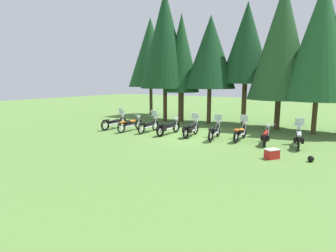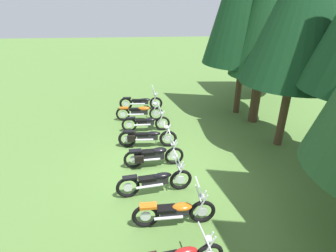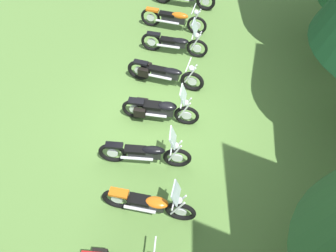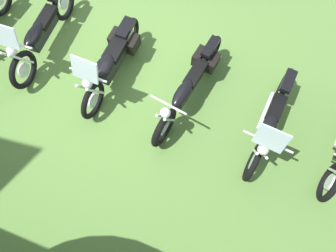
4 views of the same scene
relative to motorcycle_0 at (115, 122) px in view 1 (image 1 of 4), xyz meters
The scene contains 19 objects.
ground_plane 5.70m from the motorcycle_0, ahead, with size 80.00×80.00×0.00m, color #547A38.
motorcycle_0 is the anchor object (origin of this frame).
motorcycle_1 1.48m from the motorcycle_0, ahead, with size 0.62×2.36×1.00m.
motorcycle_2 2.73m from the motorcycle_0, ahead, with size 0.76×2.22×1.36m.
motorcycle_3 4.21m from the motorcycle_0, ahead, with size 0.62×2.40×1.01m.
motorcycle_4 5.66m from the motorcycle_0, ahead, with size 0.67×2.17×1.36m.
motorcycle_5 7.16m from the motorcycle_0, ahead, with size 0.77×2.36×1.37m.
motorcycle_6 8.53m from the motorcycle_0, ahead, with size 0.66×2.23×1.37m.
motorcycle_7 9.91m from the motorcycle_0, ahead, with size 0.77×2.17×0.99m.
motorcycle_8 11.45m from the motorcycle_0, ahead, with size 0.77×2.39×1.38m.
pine_tree_0 9.35m from the motorcycle_0, 106.55° to the left, with size 4.12×4.12×8.91m.
pine_tree_1 7.94m from the motorcycle_0, 80.74° to the left, with size 3.98×3.98×10.28m.
pine_tree_2 7.69m from the motorcycle_0, 69.44° to the left, with size 2.88×2.88×8.42m.
pine_tree_3 8.74m from the motorcycle_0, 52.01° to the left, with size 3.84×3.84×8.04m.
pine_tree_4 11.01m from the motorcycle_0, 43.91° to the left, with size 3.70×3.70×8.84m.
pine_tree_5 12.23m from the motorcycle_0, 30.98° to the left, with size 4.09×4.09×9.47m.
pine_tree_6 13.80m from the motorcycle_0, 23.86° to the left, with size 4.07×4.07×9.13m.
picnic_cooler 10.93m from the motorcycle_0, 10.38° to the right, with size 0.63×0.67×0.42m.
dropped_helmet 12.31m from the motorcycle_0, ahead, with size 0.25×0.25×0.25m, color black.
Camera 1 is at (7.40, -14.36, 3.26)m, focal length 29.59 mm.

